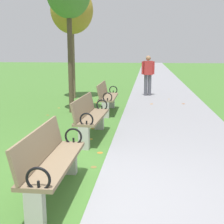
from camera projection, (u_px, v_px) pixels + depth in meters
ground_plane at (90, 198)px, 3.85m from camera, size 80.00×80.00×0.00m
paved_walkway at (157, 76)px, 21.18m from camera, size 2.73×44.00×0.02m
park_bench_1 at (51, 161)px, 3.80m from camera, size 0.48×1.60×0.90m
park_bench_2 at (90, 116)px, 6.35m from camera, size 0.53×1.62×0.90m
park_bench_3 at (107, 97)px, 8.98m from camera, size 0.48×1.60×0.90m
tree_2 at (72, 11)px, 11.06m from camera, size 1.59×1.59×4.19m
pedestrian_walking at (148, 73)px, 12.13m from camera, size 0.52×0.28×1.62m
scattered_leaves at (94, 137)px, 6.53m from camera, size 5.18×9.89×0.02m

